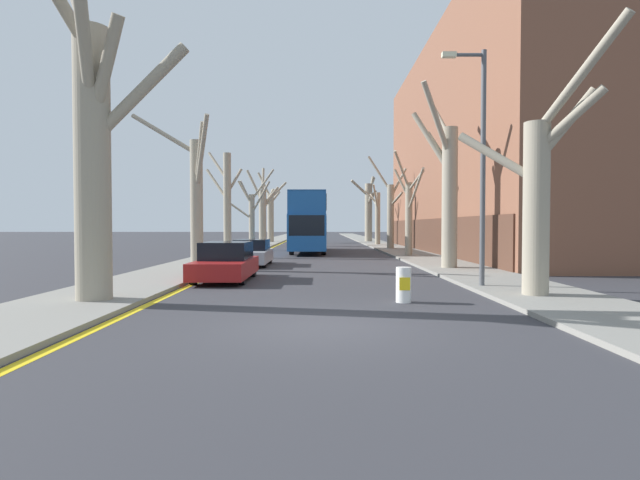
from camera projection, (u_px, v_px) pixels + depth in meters
ground_plane at (325, 326)px, 9.96m from camera, size 300.00×300.00×0.00m
sidewalk_left at (271, 242)px, 59.97m from camera, size 3.23×120.00×0.12m
sidewalk_right at (374, 242)px, 59.91m from camera, size 3.23×120.00×0.12m
building_facade_right at (498, 147)px, 36.50m from camera, size 10.08×33.89×15.56m
kerb_line_stripe at (286, 242)px, 59.96m from camera, size 0.24×120.00×0.01m
street_tree_left_0 at (95, 142)px, 12.64m from camera, size 3.69×3.22×9.28m
street_tree_left_1 at (197, 195)px, 22.49m from camera, size 4.16×2.52×7.21m
street_tree_left_2 at (229, 202)px, 31.38m from camera, size 2.53×1.63×6.81m
street_tree_left_3 at (254, 215)px, 40.78m from camera, size 4.28×1.34×6.55m
street_tree_left_4 at (265, 212)px, 49.44m from camera, size 3.30×1.91×7.86m
street_tree_left_5 at (273, 212)px, 58.54m from camera, size 3.54×3.48×8.32m
street_tree_right_0 at (542, 192)px, 13.50m from camera, size 3.23×3.51×7.03m
street_tree_right_1 at (450, 186)px, 22.59m from camera, size 2.01×4.36×8.30m
street_tree_right_2 at (411, 212)px, 31.53m from camera, size 1.87×3.31×6.61m
street_tree_right_3 at (393, 212)px, 41.56m from camera, size 3.33×2.14×7.90m
street_tree_right_4 at (379, 216)px, 50.65m from camera, size 1.62×3.65×6.12m
street_tree_right_5 at (371, 209)px, 60.13m from camera, size 3.38×2.80×8.07m
double_decker_bus at (311, 220)px, 37.82m from camera, size 2.57×11.96×4.34m
parked_car_0 at (228, 262)px, 18.40m from camera, size 1.88×4.54×1.41m
parked_car_1 at (254, 253)px, 25.30m from camera, size 1.81×4.45×1.32m
lamp_post at (482, 156)px, 15.69m from camera, size 1.40×0.20×7.53m
traffic_bollard at (406, 285)px, 13.08m from camera, size 0.40×0.41×0.93m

